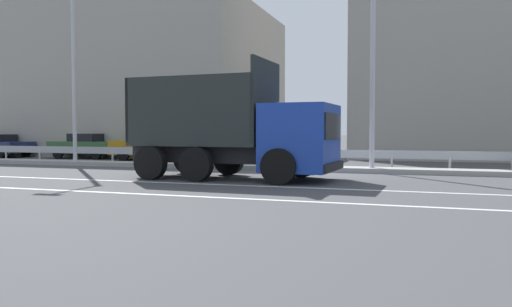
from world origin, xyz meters
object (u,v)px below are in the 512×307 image
at_px(street_lamp_1, 71,48).
at_px(parked_car_3, 157,146).
at_px(median_road_sign, 219,137).
at_px(dump_truck, 254,139).
at_px(street_lamp_2, 373,16).
at_px(parked_car_2, 87,146).

height_order(street_lamp_1, parked_car_3, street_lamp_1).
bearing_deg(median_road_sign, street_lamp_1, -178.43).
relative_size(median_road_sign, street_lamp_1, 0.26).
distance_m(dump_truck, street_lamp_1, 11.14).
xyz_separation_m(street_lamp_2, parked_car_3, (-11.20, 4.12, -4.92)).
height_order(dump_truck, street_lamp_2, street_lamp_2).
bearing_deg(parked_car_3, street_lamp_1, -27.28).
xyz_separation_m(dump_truck, street_lamp_1, (-9.77, 3.64, 3.93)).
bearing_deg(parked_car_3, parked_car_2, -101.51).
bearing_deg(parked_car_3, median_road_sign, 48.38).
height_order(median_road_sign, parked_car_2, median_road_sign).
height_order(median_road_sign, parked_car_3, median_road_sign).
relative_size(dump_truck, parked_car_3, 1.43).
height_order(median_road_sign, street_lamp_2, street_lamp_2).
bearing_deg(parked_car_2, dump_truck, -124.84).
relative_size(median_road_sign, parked_car_3, 0.52).
relative_size(median_road_sign, street_lamp_2, 0.23).
bearing_deg(street_lamp_1, parked_car_3, 66.49).
xyz_separation_m(street_lamp_1, parked_car_3, (1.82, 4.19, -4.44)).
relative_size(dump_truck, median_road_sign, 2.75).
bearing_deg(street_lamp_2, parked_car_2, 163.37).
relative_size(street_lamp_1, parked_car_2, 2.40).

